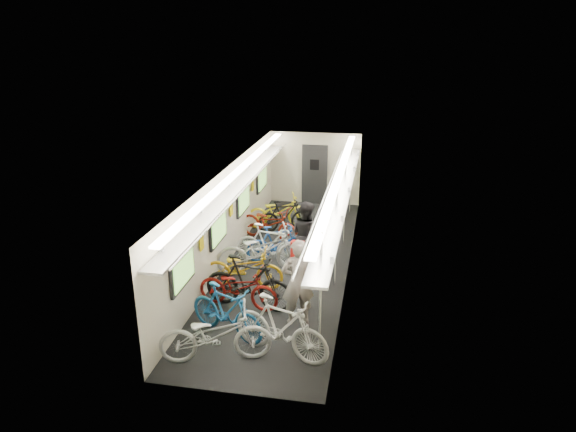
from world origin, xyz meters
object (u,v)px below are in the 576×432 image
at_px(bicycle_0, 215,335).
at_px(bicycle_1, 226,311).
at_px(passenger_near, 298,282).
at_px(backpack, 298,250).
at_px(passenger_mid, 306,234).

height_order(bicycle_0, bicycle_1, bicycle_1).
xyz_separation_m(bicycle_0, bicycle_1, (-0.04, 0.80, 0.00)).
relative_size(passenger_near, backpack, 4.67).
distance_m(passenger_mid, backpack, 2.06).
relative_size(passenger_near, passenger_mid, 1.06).
xyz_separation_m(bicycle_0, backpack, (1.09, 2.15, 0.77)).
relative_size(bicycle_1, passenger_near, 0.97).
relative_size(bicycle_0, backpack, 5.14).
height_order(bicycle_0, passenger_near, passenger_near).
bearing_deg(passenger_mid, bicycle_1, 117.53).
distance_m(passenger_near, passenger_mid, 2.67).
xyz_separation_m(passenger_near, backpack, (-0.11, 0.65, 0.39)).
distance_m(bicycle_0, bicycle_1, 0.80).
bearing_deg(bicycle_0, backpack, -42.96).
bearing_deg(passenger_mid, passenger_near, 139.24).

